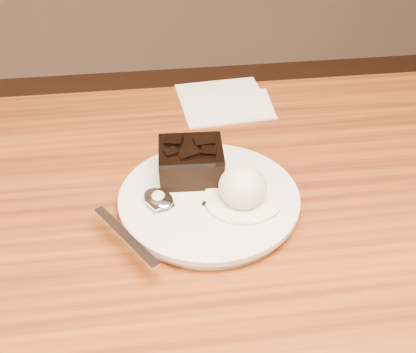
{
  "coord_description": "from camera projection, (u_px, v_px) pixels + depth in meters",
  "views": [
    {
      "loc": [
        -0.01,
        -0.4,
        1.17
      ],
      "look_at": [
        0.05,
        0.09,
        0.79
      ],
      "focal_mm": 44.05,
      "sensor_mm": 36.0,
      "label": 1
    }
  ],
  "objects": [
    {
      "name": "crumb_a",
      "position": [
        161.0,
        194.0,
        0.63
      ],
      "size": [
        0.01,
        0.01,
        0.0
      ],
      "primitive_type": "cube",
      "rotation": [
        0.0,
        0.0,
        0.2
      ],
      "color": "black",
      "rests_on": "plate"
    },
    {
      "name": "plate",
      "position": [
        209.0,
        201.0,
        0.64
      ],
      "size": [
        0.22,
        0.22,
        0.02
      ],
      "primitive_type": "cylinder",
      "color": "white",
      "rests_on": "dining_table"
    },
    {
      "name": "crumb_d",
      "position": [
        204.0,
        204.0,
        0.61
      ],
      "size": [
        0.01,
        0.01,
        0.0
      ],
      "primitive_type": "cube",
      "rotation": [
        0.0,
        0.0,
        1.07
      ],
      "color": "black",
      "rests_on": "plate"
    },
    {
      "name": "brownie",
      "position": [
        191.0,
        163.0,
        0.65
      ],
      "size": [
        0.08,
        0.07,
        0.04
      ],
      "primitive_type": "cube",
      "rotation": [
        0.0,
        0.0,
        -0.05
      ],
      "color": "black",
      "rests_on": "plate"
    },
    {
      "name": "melt_puddle",
      "position": [
        242.0,
        199.0,
        0.62
      ],
      "size": [
        0.09,
        0.09,
        0.0
      ],
      "primitive_type": "cylinder",
      "color": "white",
      "rests_on": "plate"
    },
    {
      "name": "crumb_c",
      "position": [
        172.0,
        205.0,
        0.61
      ],
      "size": [
        0.01,
        0.01,
        0.0
      ],
      "primitive_type": "cube",
      "rotation": [
        0.0,
        0.0,
        0.54
      ],
      "color": "black",
      "rests_on": "plate"
    },
    {
      "name": "crumb_b",
      "position": [
        223.0,
        205.0,
        0.61
      ],
      "size": [
        0.01,
        0.01,
        0.0
      ],
      "primitive_type": "cube",
      "rotation": [
        0.0,
        0.0,
        1.33
      ],
      "color": "black",
      "rests_on": "plate"
    },
    {
      "name": "napkin",
      "position": [
        224.0,
        100.0,
        0.85
      ],
      "size": [
        0.15,
        0.15,
        0.01
      ],
      "primitive_type": "cube",
      "rotation": [
        0.0,
        0.0,
        0.08
      ],
      "color": "white",
      "rests_on": "dining_table"
    },
    {
      "name": "ice_cream_scoop",
      "position": [
        243.0,
        187.0,
        0.61
      ],
      "size": [
        0.06,
        0.06,
        0.05
      ],
      "primitive_type": "ellipsoid",
      "color": "white",
      "rests_on": "plate"
    },
    {
      "name": "spoon",
      "position": [
        158.0,
        199.0,
        0.62
      ],
      "size": [
        0.12,
        0.17,
        0.01
      ],
      "primitive_type": null,
      "rotation": [
        0.0,
        0.0,
        0.57
      ],
      "color": "silver",
      "rests_on": "plate"
    }
  ]
}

